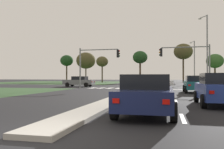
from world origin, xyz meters
name	(u,v)px	position (x,y,z in m)	size (l,w,h in m)	color
ground_plane	(146,87)	(0.00, 30.00, 0.00)	(200.00, 200.00, 0.00)	black
grass_verge_far_left	(59,82)	(-25.50, 54.50, 0.00)	(35.00, 35.00, 0.01)	#2D4C28
median_island_near	(121,97)	(0.00, 11.00, 0.07)	(1.20, 22.00, 0.14)	#ADA89E
median_island_far	(154,83)	(0.00, 55.00, 0.07)	(1.20, 36.00, 0.14)	gray
lane_dash_near	(183,118)	(3.50, 3.78, 0.01)	(0.14, 2.00, 0.01)	silver
lane_dash_second	(176,101)	(3.50, 9.78, 0.01)	(0.14, 2.00, 0.01)	silver
lane_dash_third	(173,94)	(3.50, 15.78, 0.01)	(0.14, 2.00, 0.01)	silver
lane_dash_fourth	(172,90)	(3.50, 21.78, 0.01)	(0.14, 2.00, 0.01)	silver
stop_bar_near	(174,90)	(3.80, 23.00, 0.01)	(6.40, 0.50, 0.01)	silver
crosswalk_bar_near	(93,88)	(-6.40, 24.80, 0.01)	(0.70, 2.80, 0.01)	silver
crosswalk_bar_second	(101,88)	(-5.25, 24.80, 0.01)	(0.70, 2.80, 0.01)	silver
crosswalk_bar_third	(110,88)	(-4.10, 24.80, 0.01)	(0.70, 2.80, 0.01)	silver
crosswalk_bar_fourth	(119,88)	(-2.95, 24.80, 0.01)	(0.70, 2.80, 0.01)	silver
crosswalk_bar_fifth	(128,88)	(-1.80, 24.80, 0.01)	(0.70, 2.80, 0.01)	silver
crosswalk_bar_sixth	(137,88)	(-0.65, 24.80, 0.01)	(0.70, 2.80, 0.01)	silver
car_maroon_second	(143,80)	(-2.45, 51.26, 0.80)	(2.04, 4.23, 1.58)	maroon
car_grey_third	(79,81)	(-9.78, 28.75, 0.78)	(4.55, 2.06, 1.53)	slate
car_navy_fourth	(147,94)	(2.25, 4.40, 0.77)	(2.09, 4.64, 1.50)	#161E47
car_teal_fifth	(195,84)	(5.50, 18.13, 0.79)	(2.01, 4.18, 1.54)	#19565B
car_white_sixth	(157,82)	(1.70, 28.35, 0.76)	(4.22, 1.96, 1.48)	silver
car_silver_seventh	(147,79)	(-2.44, 63.05, 0.77)	(2.06, 4.17, 1.50)	#B7B7BC
car_blue_eighth	(219,89)	(5.47, 7.98, 0.82)	(2.00, 4.28, 1.60)	navy
traffic_signal_near_right	(189,58)	(5.44, 23.40, 3.56)	(5.59, 0.32, 5.07)	gray
traffic_signal_near_left	(95,60)	(-5.61, 23.40, 3.53)	(5.18, 0.32, 5.04)	gray
street_lamp_second	(207,47)	(8.82, 33.24, 5.91)	(1.20, 1.72, 10.77)	gray
street_lamp_third	(194,60)	(8.83, 50.22, 5.21)	(0.98, 1.89, 9.38)	gray
treeline_near	(67,61)	(-26.13, 61.24, 6.31)	(3.82, 3.82, 8.00)	#423323
treeline_second	(86,61)	(-19.96, 60.83, 6.25)	(5.58, 5.58, 8.63)	#423323
treeline_third	(102,62)	(-13.79, 56.29, 5.53)	(3.22, 3.22, 6.96)	#423323
treeline_fourth	(140,58)	(-3.77, 57.03, 6.52)	(3.81, 3.81, 8.24)	#423323
treeline_fifth	(183,52)	(7.26, 61.19, 8.22)	(4.95, 4.95, 10.38)	#423323
treeline_seventh	(215,61)	(15.16, 61.36, 5.59)	(4.36, 4.36, 7.48)	#423323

